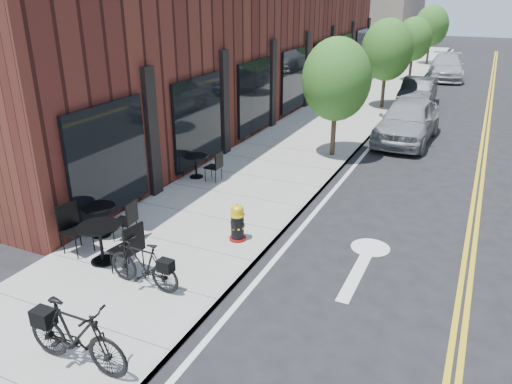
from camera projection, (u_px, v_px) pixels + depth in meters
The scene contains 16 objects.
ground at pixel (218, 305), 8.97m from camera, with size 120.00×120.00×0.00m, color black.
sidewalk_near at pixel (303, 143), 18.13m from camera, with size 4.00×70.00×0.12m, color #9E9B93.
building_near at pixel (240, 32), 21.93m from camera, with size 5.00×28.00×7.00m, color #431A15.
tree_near_a at pixel (337, 80), 15.78m from camera, with size 2.20×2.20×3.81m.
tree_near_b at pixel (387, 50), 22.46m from camera, with size 2.30×2.30×3.98m.
tree_near_c at pixel (414, 39), 29.25m from camera, with size 2.10×2.10×3.67m.
tree_near_d at pixel (431, 26), 35.87m from camera, with size 2.40×2.40×4.11m.
fire_hydrant at pixel (237, 223), 10.90m from camera, with size 0.42×0.42×0.86m.
bicycle_left at pixel (143, 264), 9.14m from camera, with size 0.44×1.55×0.93m, color black.
bicycle_right at pixel (76, 335), 7.15m from camera, with size 0.51×1.81×1.09m, color black.
bistro_set_a at pixel (100, 238), 9.95m from camera, with size 2.01×0.96×1.06m.
bistro_set_b at pixel (99, 216), 11.08m from camera, with size 1.74×0.82×0.92m.
bistro_set_c at pixel (196, 163), 14.55m from camera, with size 1.60×0.71×0.86m.
parked_car_a at pixel (408, 120), 18.32m from camera, with size 1.86×4.62×1.58m, color gray.
parked_car_b at pixel (418, 93), 23.73m from camera, with size 1.44×4.12×1.36m, color black.
parked_car_c at pixel (446, 67), 31.07m from camera, with size 2.05×5.04×1.46m, color #A9A9AE.
Camera 1 is at (3.78, -6.55, 5.28)m, focal length 35.00 mm.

